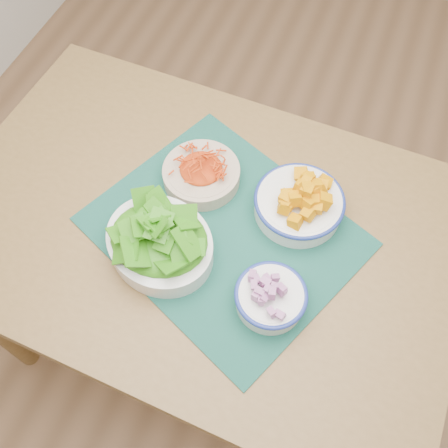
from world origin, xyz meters
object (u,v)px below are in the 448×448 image
Objects in this scene: table at (201,244)px; squash_bowl at (300,200)px; carrot_bowl at (201,172)px; onion_bowl at (271,296)px; lettuce_bowl at (159,238)px; placemat at (224,231)px.

squash_bowl is at bearing 30.88° from table.
onion_bowl is at bearing -43.95° from carrot_bowl.
table is at bearing 85.81° from lettuce_bowl.
placemat is 0.20m from onion_bowl.
lettuce_bowl reaches higher than table.
carrot_bowl is 0.86× the size of squash_bowl.
table is 0.27m from squash_bowl.
table is 0.19m from lettuce_bowl.
table is 2.23× the size of placemat.
carrot_bowl is 0.23m from squash_bowl.
squash_bowl reaches higher than placemat.
table is at bearing 148.21° from onion_bowl.
onion_bowl is (0.24, -0.24, 0.01)m from carrot_bowl.
carrot_bowl is 0.66× the size of lettuce_bowl.
lettuce_bowl reaches higher than carrot_bowl.
onion_bowl reaches higher than table.
lettuce_bowl is at bearing -92.89° from carrot_bowl.
placemat is at bearing -48.50° from carrot_bowl.
carrot_bowl reaches higher than placemat.
lettuce_bowl is (-0.24, -0.20, 0.01)m from squash_bowl.
squash_bowl is 0.23m from onion_bowl.
table is at bearing -158.73° from placemat.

